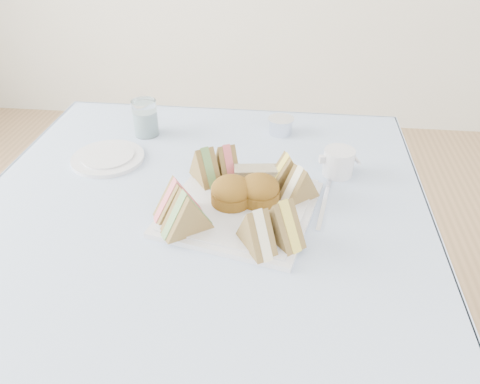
# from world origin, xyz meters

# --- Properties ---
(table) EXTENTS (0.90, 0.90, 0.74)m
(table) POSITION_xyz_m (0.00, 0.00, 0.37)
(table) COLOR brown
(table) RESTS_ON floor
(tablecloth) EXTENTS (1.02, 1.02, 0.01)m
(tablecloth) POSITION_xyz_m (0.00, 0.00, 0.74)
(tablecloth) COLOR #A7B3DD
(tablecloth) RESTS_ON table
(serving_plate) EXTENTS (0.37, 0.37, 0.01)m
(serving_plate) POSITION_xyz_m (0.09, -0.02, 0.75)
(serving_plate) COLOR silver
(serving_plate) RESTS_ON tablecloth
(sandwich_fl_a) EXTENTS (0.11, 0.09, 0.09)m
(sandwich_fl_a) POSITION_xyz_m (-0.03, -0.07, 0.80)
(sandwich_fl_a) COLOR brown
(sandwich_fl_a) RESTS_ON serving_plate
(sandwich_fl_b) EXTENTS (0.11, 0.10, 0.09)m
(sandwich_fl_b) POSITION_xyz_m (-0.00, -0.12, 0.80)
(sandwich_fl_b) COLOR brown
(sandwich_fl_b) RESTS_ON serving_plate
(sandwich_fr_a) EXTENTS (0.10, 0.11, 0.09)m
(sandwich_fr_a) POSITION_xyz_m (0.19, -0.12, 0.80)
(sandwich_fr_a) COLOR brown
(sandwich_fr_a) RESTS_ON serving_plate
(sandwich_fr_b) EXTENTS (0.09, 0.11, 0.09)m
(sandwich_fr_b) POSITION_xyz_m (0.14, -0.15, 0.80)
(sandwich_fr_b) COLOR brown
(sandwich_fr_b) RESTS_ON serving_plate
(sandwich_bl_a) EXTENTS (0.09, 0.11, 0.09)m
(sandwich_bl_a) POSITION_xyz_m (-0.00, 0.07, 0.80)
(sandwich_bl_a) COLOR brown
(sandwich_bl_a) RESTS_ON serving_plate
(sandwich_bl_b) EXTENTS (0.08, 0.10, 0.08)m
(sandwich_bl_b) POSITION_xyz_m (0.05, 0.10, 0.80)
(sandwich_bl_b) COLOR brown
(sandwich_bl_b) RESTS_ON serving_plate
(sandwich_br_a) EXTENTS (0.10, 0.09, 0.08)m
(sandwich_br_a) POSITION_xyz_m (0.22, 0.02, 0.80)
(sandwich_br_a) COLOR brown
(sandwich_br_a) RESTS_ON serving_plate
(sandwich_br_b) EXTENTS (0.10, 0.08, 0.08)m
(sandwich_br_b) POSITION_xyz_m (0.19, 0.07, 0.80)
(sandwich_br_b) COLOR brown
(sandwich_br_b) RESTS_ON serving_plate
(scone_left) EXTENTS (0.11, 0.11, 0.06)m
(scone_left) POSITION_xyz_m (0.07, -0.01, 0.79)
(scone_left) COLOR brown
(scone_left) RESTS_ON serving_plate
(scone_right) EXTENTS (0.10, 0.10, 0.06)m
(scone_right) POSITION_xyz_m (0.13, 0.00, 0.79)
(scone_right) COLOR brown
(scone_right) RESTS_ON serving_plate
(pastry_slice) EXTENTS (0.10, 0.05, 0.05)m
(pastry_slice) POSITION_xyz_m (0.12, 0.07, 0.78)
(pastry_slice) COLOR #B8AD88
(pastry_slice) RESTS_ON serving_plate
(side_plate) EXTENTS (0.21, 0.21, 0.01)m
(side_plate) POSITION_xyz_m (-0.27, 0.16, 0.75)
(side_plate) COLOR silver
(side_plate) RESTS_ON tablecloth
(water_glass) EXTENTS (0.08, 0.08, 0.10)m
(water_glass) POSITION_xyz_m (-0.21, 0.31, 0.80)
(water_glass) COLOR white
(water_glass) RESTS_ON tablecloth
(tea_strainer) EXTENTS (0.08, 0.08, 0.04)m
(tea_strainer) POSITION_xyz_m (0.17, 0.36, 0.77)
(tea_strainer) COLOR silver
(tea_strainer) RESTS_ON tablecloth
(knife) EXTENTS (0.05, 0.21, 0.00)m
(knife) POSITION_xyz_m (0.24, 0.02, 0.75)
(knife) COLOR silver
(knife) RESTS_ON tablecloth
(fork) EXTENTS (0.04, 0.17, 0.00)m
(fork) POSITION_xyz_m (0.28, 0.01, 0.75)
(fork) COLOR silver
(fork) RESTS_ON tablecloth
(creamer_jug) EXTENTS (0.09, 0.09, 0.07)m
(creamer_jug) POSITION_xyz_m (0.31, 0.16, 0.78)
(creamer_jug) COLOR silver
(creamer_jug) RESTS_ON tablecloth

